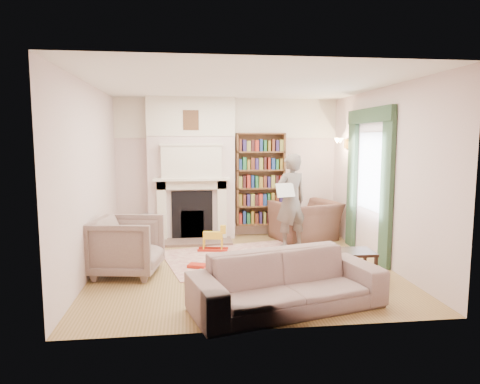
{
  "coord_description": "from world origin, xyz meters",
  "views": [
    {
      "loc": [
        -0.83,
        -6.47,
        1.99
      ],
      "look_at": [
        0.0,
        0.25,
        1.15
      ],
      "focal_mm": 32.0,
      "sensor_mm": 36.0,
      "label": 1
    }
  ],
  "objects": [
    {
      "name": "ceiling",
      "position": [
        0.0,
        0.0,
        2.8
      ],
      "size": [
        4.5,
        4.5,
        0.0
      ],
      "primitive_type": "plane",
      "rotation": [
        3.14,
        0.0,
        0.0
      ],
      "color": "white",
      "rests_on": "wall_back"
    },
    {
      "name": "paraffin_heater",
      "position": [
        -1.61,
        1.9,
        0.28
      ],
      "size": [
        0.28,
        0.28,
        0.55
      ],
      "primitive_type": "cylinder",
      "rotation": [
        0.0,
        0.0,
        0.19
      ],
      "color": "#B6B8BE",
      "rests_on": "floor"
    },
    {
      "name": "floor",
      "position": [
        0.0,
        0.0,
        0.0
      ],
      "size": [
        4.5,
        4.5,
        0.0
      ],
      "primitive_type": "plane",
      "color": "olive",
      "rests_on": "ground"
    },
    {
      "name": "armchair_reading",
      "position": [
        1.48,
        1.65,
        0.38
      ],
      "size": [
        1.44,
        1.34,
        0.76
      ],
      "primitive_type": "imported",
      "rotation": [
        0.0,
        0.0,
        3.46
      ],
      "color": "#4F2D2A",
      "rests_on": "floor"
    },
    {
      "name": "comic_annuals",
      "position": [
        0.19,
        -0.36,
        0.02
      ],
      "size": [
        0.65,
        0.39,
        0.02
      ],
      "color": "red",
      "rests_on": "rug"
    },
    {
      "name": "fireplace",
      "position": [
        -0.75,
        2.05,
        1.39
      ],
      "size": [
        1.7,
        0.58,
        2.8
      ],
      "color": "beige",
      "rests_on": "floor"
    },
    {
      "name": "sofa",
      "position": [
        0.31,
        -1.73,
        0.33
      ],
      "size": [
        2.41,
        1.43,
        0.66
      ],
      "primitive_type": "imported",
      "rotation": [
        0.0,
        0.0,
        0.26
      ],
      "color": "gray",
      "rests_on": "floor"
    },
    {
      "name": "wall_left",
      "position": [
        -2.25,
        0.0,
        1.4
      ],
      "size": [
        0.0,
        4.5,
        4.5
      ],
      "primitive_type": "plane",
      "rotation": [
        1.57,
        0.0,
        1.57
      ],
      "color": "beige",
      "rests_on": "floor"
    },
    {
      "name": "window",
      "position": [
        2.23,
        0.4,
        1.45
      ],
      "size": [
        0.02,
        0.9,
        1.3
      ],
      "primitive_type": "cube",
      "color": "silver",
      "rests_on": "wall_right"
    },
    {
      "name": "rug",
      "position": [
        -0.01,
        0.47,
        0.01
      ],
      "size": [
        2.68,
        2.28,
        0.01
      ],
      "primitive_type": "cube",
      "rotation": [
        0.0,
        0.0,
        0.22
      ],
      "color": "beige",
      "rests_on": "floor"
    },
    {
      "name": "wall_sconce",
      "position": [
        2.03,
        1.5,
        1.9
      ],
      "size": [
        0.2,
        0.24,
        0.24
      ],
      "primitive_type": null,
      "color": "gold",
      "rests_on": "wall_right"
    },
    {
      "name": "board_game",
      "position": [
        -0.55,
        -0.39,
        0.03
      ],
      "size": [
        0.42,
        0.42,
        0.03
      ],
      "primitive_type": "cube",
      "rotation": [
        0.0,
        0.0,
        -0.29
      ],
      "color": "#D9D74C",
      "rests_on": "rug"
    },
    {
      "name": "man_reading",
      "position": [
        1.03,
        1.05,
        0.87
      ],
      "size": [
        0.74,
        0.61,
        1.73
      ],
      "primitive_type": "imported",
      "rotation": [
        0.0,
        0.0,
        3.5
      ],
      "color": "#5B5048",
      "rests_on": "floor"
    },
    {
      "name": "pelmet",
      "position": [
        2.19,
        0.4,
        2.38
      ],
      "size": [
        0.09,
        1.7,
        0.24
      ],
      "primitive_type": "cube",
      "color": "#2A412A",
      "rests_on": "wall_right"
    },
    {
      "name": "coffee_table",
      "position": [
        1.37,
        -0.92,
        0.23
      ],
      "size": [
        0.71,
        0.47,
        0.45
      ],
      "primitive_type": null,
      "rotation": [
        0.0,
        0.0,
        -0.03
      ],
      "color": "black",
      "rests_on": "floor"
    },
    {
      "name": "wall_back",
      "position": [
        0.0,
        2.25,
        1.4
      ],
      "size": [
        4.5,
        0.0,
        4.5
      ],
      "primitive_type": "plane",
      "rotation": [
        1.57,
        0.0,
        0.0
      ],
      "color": "beige",
      "rests_on": "floor"
    },
    {
      "name": "bookcase",
      "position": [
        0.65,
        2.12,
        1.18
      ],
      "size": [
        1.0,
        0.24,
        1.85
      ],
      "primitive_type": "cube",
      "color": "brown",
      "rests_on": "floor"
    },
    {
      "name": "newspaper",
      "position": [
        0.88,
        0.85,
        1.1
      ],
      "size": [
        0.38,
        0.22,
        0.24
      ],
      "primitive_type": "cube",
      "rotation": [
        -0.35,
        0.0,
        0.36
      ],
      "color": "silver",
      "rests_on": "man_reading"
    },
    {
      "name": "rocking_horse",
      "position": [
        -0.4,
        0.98,
        0.24
      ],
      "size": [
        0.56,
        0.3,
        0.47
      ],
      "primitive_type": null,
      "rotation": [
        0.0,
        0.0,
        -0.17
      ],
      "color": "gold",
      "rests_on": "rug"
    },
    {
      "name": "curtain_right",
      "position": [
        2.2,
        1.1,
        1.2
      ],
      "size": [
        0.07,
        0.32,
        2.4
      ],
      "primitive_type": "cube",
      "color": "#2A412A",
      "rests_on": "floor"
    },
    {
      "name": "wall_front",
      "position": [
        0.0,
        -2.25,
        1.4
      ],
      "size": [
        4.5,
        0.0,
        4.5
      ],
      "primitive_type": "plane",
      "rotation": [
        -1.57,
        0.0,
        0.0
      ],
      "color": "beige",
      "rests_on": "floor"
    },
    {
      "name": "wall_right",
      "position": [
        2.25,
        0.0,
        1.4
      ],
      "size": [
        0.0,
        4.5,
        4.5
      ],
      "primitive_type": "plane",
      "rotation": [
        1.57,
        0.0,
        -1.57
      ],
      "color": "beige",
      "rests_on": "floor"
    },
    {
      "name": "game_box_lid",
      "position": [
        -0.7,
        0.0,
        0.04
      ],
      "size": [
        0.33,
        0.27,
        0.05
      ],
      "primitive_type": "cube",
      "rotation": [
        0.0,
        0.0,
        -0.38
      ],
      "color": "#B42514",
      "rests_on": "rug"
    },
    {
      "name": "curtain_left",
      "position": [
        2.2,
        -0.3,
        1.2
      ],
      "size": [
        0.07,
        0.32,
        2.4
      ],
      "primitive_type": "cube",
      "color": "#2A412A",
      "rests_on": "floor"
    },
    {
      "name": "armchair_left",
      "position": [
        -1.72,
        -0.17,
        0.43
      ],
      "size": [
        1.08,
        1.06,
        0.86
      ],
      "primitive_type": "imported",
      "rotation": [
        0.0,
        0.0,
        1.4
      ],
      "color": "gray",
      "rests_on": "floor"
    }
  ]
}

